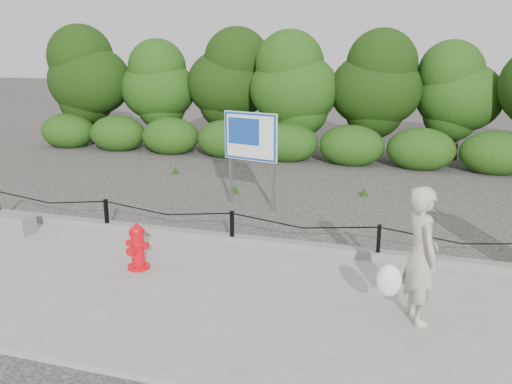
{
  "coord_description": "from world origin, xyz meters",
  "views": [
    {
      "loc": [
        3.07,
        -8.39,
        3.4
      ],
      "look_at": [
        0.37,
        0.2,
        1.0
      ],
      "focal_mm": 38.0,
      "sensor_mm": 36.0,
      "label": 1
    }
  ],
  "objects_px": {
    "fire_hydrant": "(137,247)",
    "concrete_block": "(5,223)",
    "pedestrian": "(419,257)",
    "advertising_sign": "(250,141)"
  },
  "relations": [
    {
      "from": "pedestrian",
      "to": "concrete_block",
      "type": "bearing_deg",
      "value": 56.29
    },
    {
      "from": "advertising_sign",
      "to": "fire_hydrant",
      "type": "bearing_deg",
      "value": -83.76
    },
    {
      "from": "fire_hydrant",
      "to": "pedestrian",
      "type": "distance_m",
      "value": 4.19
    },
    {
      "from": "fire_hydrant",
      "to": "concrete_block",
      "type": "distance_m",
      "value": 3.33
    },
    {
      "from": "concrete_block",
      "to": "advertising_sign",
      "type": "height_order",
      "value": "advertising_sign"
    },
    {
      "from": "fire_hydrant",
      "to": "advertising_sign",
      "type": "relative_size",
      "value": 0.35
    },
    {
      "from": "fire_hydrant",
      "to": "advertising_sign",
      "type": "distance_m",
      "value": 4.2
    },
    {
      "from": "pedestrian",
      "to": "concrete_block",
      "type": "xyz_separation_m",
      "value": [
        -7.37,
        1.2,
        -0.67
      ]
    },
    {
      "from": "fire_hydrant",
      "to": "concrete_block",
      "type": "bearing_deg",
      "value": 172.09
    },
    {
      "from": "fire_hydrant",
      "to": "concrete_block",
      "type": "xyz_separation_m",
      "value": [
        -3.23,
        0.8,
        -0.17
      ]
    }
  ]
}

